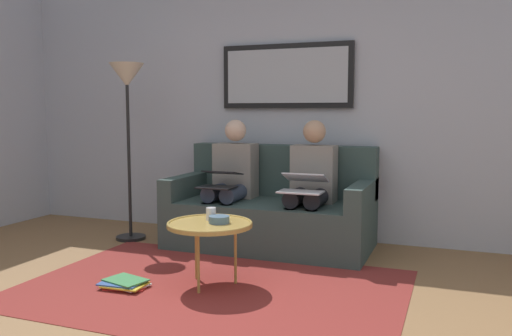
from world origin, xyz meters
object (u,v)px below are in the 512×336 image
laptop_black (220,179)px  standing_lamp (127,95)px  coffee_table (210,225)px  cup (211,214)px  framed_mirror (286,76)px  magazine_stack (125,284)px  laptop_silver (303,184)px  person_right (231,178)px  person_left (311,182)px  couch (272,211)px  bowl (219,220)px

laptop_black → standing_lamp: standing_lamp is taller
coffee_table → cup: 0.11m
framed_mirror → magazine_stack: framed_mirror is taller
laptop_silver → person_right: 0.79m
cup → person_left: (-0.45, -1.06, 0.12)m
framed_mirror → laptop_black: framed_mirror is taller
cup → framed_mirror: bearing=-92.7°
laptop_silver → couch: bearing=-39.3°
framed_mirror → coffee_table: (0.04, 1.61, -1.12)m
person_left → laptop_black: size_ratio=3.33×
coffee_table → person_right: size_ratio=0.52×
couch → laptop_silver: size_ratio=4.97×
coffee_table → bowl: bearing=-160.7°
person_left → person_right: same height
couch → laptop_black: size_ratio=5.21×
framed_mirror → standing_lamp: framed_mirror is taller
coffee_table → laptop_silver: (-0.41, -0.91, 0.19)m
couch → laptop_silver: bearing=140.7°
person_left → person_right: (0.75, 0.00, 0.00)m
bowl → laptop_black: 0.98m
person_left → laptop_silver: (-0.00, 0.24, 0.01)m
framed_mirror → person_left: (-0.38, 0.46, -0.94)m
framed_mirror → person_right: framed_mirror is taller
couch → coffee_table: couch is taller
couch → magazine_stack: couch is taller
person_right → person_left: bearing=180.0°
cup → magazine_stack: 0.76m
framed_mirror → couch: bearing=90.0°
person_right → laptop_black: bearing=90.0°
framed_mirror → laptop_silver: (-0.38, 0.70, -0.93)m
magazine_stack → person_left: bearing=-123.7°
standing_lamp → person_left: bearing=-173.4°
laptop_silver → magazine_stack: size_ratio=1.07×
couch → laptop_black: bearing=40.1°
framed_mirror → laptop_black: bearing=62.0°
framed_mirror → bowl: 1.92m
cup → laptop_black: laptop_black is taller
coffee_table → bowl: (-0.06, -0.02, 0.04)m
magazine_stack → standing_lamp: size_ratio=0.20×
laptop_silver → standing_lamp: size_ratio=0.22×
laptop_silver → person_right: person_right is taller
person_right → laptop_black: (0.00, 0.25, 0.02)m
couch → person_left: (-0.38, 0.07, 0.30)m
person_right → magazine_stack: size_ratio=3.40×
bowl → laptop_silver: 0.97m
bowl → coffee_table: bearing=19.3°
person_left → laptop_silver: person_left is taller
couch → standing_lamp: 1.73m
framed_mirror → coffee_table: framed_mirror is taller
person_right → laptop_silver: bearing=162.3°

